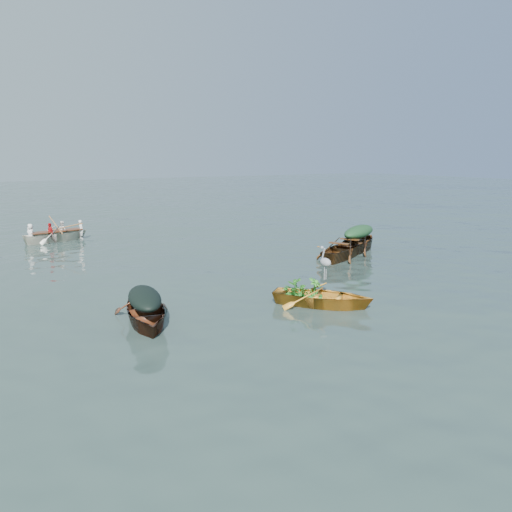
{
  "coord_description": "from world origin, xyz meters",
  "views": [
    {
      "loc": [
        -9.41,
        -12.8,
        3.91
      ],
      "look_at": [
        -0.59,
        1.46,
        0.5
      ],
      "focal_mm": 35.0,
      "sensor_mm": 36.0,
      "label": 1
    }
  ],
  "objects_px": {
    "yellow_dinghy": "(322,306)",
    "dark_covered_boat": "(146,323)",
    "rowed_boat": "(57,241)",
    "heron": "(325,268)",
    "green_tarp_boat": "(358,251)",
    "open_wooden_boat": "(344,257)"
  },
  "relations": [
    {
      "from": "yellow_dinghy",
      "to": "dark_covered_boat",
      "type": "bearing_deg",
      "value": 125.46
    },
    {
      "from": "rowed_boat",
      "to": "heron",
      "type": "bearing_deg",
      "value": -174.4
    },
    {
      "from": "dark_covered_boat",
      "to": "rowed_boat",
      "type": "xyz_separation_m",
      "value": [
        0.4,
        13.07,
        0.0
      ]
    },
    {
      "from": "green_tarp_boat",
      "to": "heron",
      "type": "height_order",
      "value": "heron"
    },
    {
      "from": "dark_covered_boat",
      "to": "open_wooden_boat",
      "type": "height_order",
      "value": "open_wooden_boat"
    },
    {
      "from": "rowed_boat",
      "to": "heron",
      "type": "height_order",
      "value": "heron"
    },
    {
      "from": "rowed_boat",
      "to": "open_wooden_boat",
      "type": "bearing_deg",
      "value": -150.04
    },
    {
      "from": "dark_covered_boat",
      "to": "green_tarp_boat",
      "type": "bearing_deg",
      "value": 33.64
    },
    {
      "from": "heron",
      "to": "dark_covered_boat",
      "type": "bearing_deg",
      "value": 131.07
    },
    {
      "from": "dark_covered_boat",
      "to": "open_wooden_boat",
      "type": "relative_size",
      "value": 0.81
    },
    {
      "from": "yellow_dinghy",
      "to": "green_tarp_boat",
      "type": "height_order",
      "value": "green_tarp_boat"
    },
    {
      "from": "dark_covered_boat",
      "to": "open_wooden_boat",
      "type": "bearing_deg",
      "value": 32.73
    },
    {
      "from": "rowed_boat",
      "to": "yellow_dinghy",
      "type": "bearing_deg",
      "value": -176.3
    },
    {
      "from": "yellow_dinghy",
      "to": "open_wooden_boat",
      "type": "bearing_deg",
      "value": 3.72
    },
    {
      "from": "dark_covered_boat",
      "to": "rowed_boat",
      "type": "height_order",
      "value": "rowed_boat"
    },
    {
      "from": "heron",
      "to": "rowed_boat",
      "type": "bearing_deg",
      "value": 67.84
    },
    {
      "from": "dark_covered_boat",
      "to": "heron",
      "type": "distance_m",
      "value": 4.96
    },
    {
      "from": "open_wooden_boat",
      "to": "heron",
      "type": "relative_size",
      "value": 4.83
    },
    {
      "from": "dark_covered_boat",
      "to": "green_tarp_boat",
      "type": "height_order",
      "value": "green_tarp_boat"
    },
    {
      "from": "dark_covered_boat",
      "to": "heron",
      "type": "height_order",
      "value": "heron"
    },
    {
      "from": "green_tarp_boat",
      "to": "open_wooden_boat",
      "type": "relative_size",
      "value": 1.05
    },
    {
      "from": "yellow_dinghy",
      "to": "dark_covered_boat",
      "type": "height_order",
      "value": "dark_covered_boat"
    }
  ]
}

